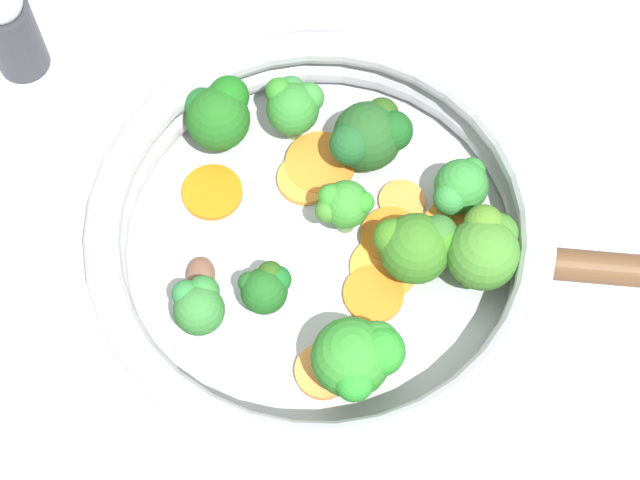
{
  "coord_description": "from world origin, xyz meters",
  "views": [
    {
      "loc": [
        0.09,
        -0.27,
        0.64
      ],
      "look_at": [
        0.0,
        0.0,
        0.03
      ],
      "focal_mm": 60.0,
      "sensor_mm": 36.0,
      "label": 1
    }
  ],
  "objects": [
    {
      "name": "broccoli_floret_4",
      "position": [
        -0.05,
        -0.07,
        0.04
      ],
      "size": [
        0.03,
        0.04,
        0.04
      ],
      "color": "#6F9750",
      "rests_on": "skillet"
    },
    {
      "name": "broccoli_floret_8",
      "position": [
        0.07,
        0.06,
        0.04
      ],
      "size": [
        0.03,
        0.04,
        0.04
      ],
      "color": "#61954A",
      "rests_on": "skillet"
    },
    {
      "name": "skillet_rivet_left",
      "position": [
        0.13,
        0.0,
        0.02
      ],
      "size": [
        0.01,
        0.01,
        0.01
      ],
      "primitive_type": "sphere",
      "color": "#B5B6B8",
      "rests_on": "skillet"
    },
    {
      "name": "carrot_slice_7",
      "position": [
        0.04,
        -0.0,
        0.02
      ],
      "size": [
        0.05,
        0.05,
        0.0
      ],
      "primitive_type": "cylinder",
      "rotation": [
        0.0,
        0.0,
        4.61
      ],
      "color": "orange",
      "rests_on": "skillet"
    },
    {
      "name": "carrot_slice_2",
      "position": [
        0.04,
        0.02,
        0.02
      ],
      "size": [
        0.05,
        0.05,
        0.0
      ],
      "primitive_type": "cylinder",
      "rotation": [
        0.0,
        0.0,
        5.63
      ],
      "color": "orange",
      "rests_on": "skillet"
    },
    {
      "name": "broccoli_floret_9",
      "position": [
        -0.09,
        0.06,
        0.04
      ],
      "size": [
        0.05,
        0.05,
        0.05
      ],
      "color": "#779753",
      "rests_on": "skillet"
    },
    {
      "name": "broccoli_floret_0",
      "position": [
        0.05,
        -0.07,
        0.05
      ],
      "size": [
        0.05,
        0.05,
        0.06
      ],
      "color": "#8AA46E",
      "rests_on": "skillet"
    },
    {
      "name": "carrot_slice_0",
      "position": [
        -0.03,
        0.04,
        0.02
      ],
      "size": [
        0.05,
        0.05,
        0.01
      ],
      "primitive_type": "cylinder",
      "rotation": [
        0.0,
        0.0,
        1.9
      ],
      "color": "orange",
      "rests_on": "skillet"
    },
    {
      "name": "carrot_slice_3",
      "position": [
        0.03,
        -0.08,
        0.02
      ],
      "size": [
        0.05,
        0.05,
        0.01
      ],
      "primitive_type": "cylinder",
      "rotation": [
        0.0,
        0.0,
        0.63
      ],
      "color": "#F49142",
      "rests_on": "skillet"
    },
    {
      "name": "carrot_slice_5",
      "position": [
        0.08,
        0.04,
        0.02
      ],
      "size": [
        0.04,
        0.04,
        0.01
      ],
      "primitive_type": "cylinder",
      "rotation": [
        0.0,
        0.0,
        2.94
      ],
      "color": "orange",
      "rests_on": "skillet"
    },
    {
      "name": "carrot_slice_1",
      "position": [
        0.04,
        -0.02,
        0.02
      ],
      "size": [
        0.05,
        0.05,
        0.0
      ],
      "primitive_type": "cylinder",
      "rotation": [
        0.0,
        0.0,
        4.01
      ],
      "color": "orange",
      "rests_on": "skillet"
    },
    {
      "name": "skillet_rim_wall",
      "position": [
        0.0,
        0.0,
        0.04
      ],
      "size": [
        0.29,
        0.29,
        0.05
      ],
      "color": "#B5B4BF",
      "rests_on": "skillet"
    },
    {
      "name": "broccoli_floret_7",
      "position": [
        -0.04,
        0.08,
        0.04
      ],
      "size": [
        0.04,
        0.04,
        0.05
      ],
      "color": "#7D9852",
      "rests_on": "skillet"
    },
    {
      "name": "broccoli_floret_3",
      "position": [
        -0.02,
        -0.04,
        0.04
      ],
      "size": [
        0.03,
        0.03,
        0.04
      ],
      "color": "#749B56",
      "rests_on": "skillet"
    },
    {
      "name": "salt_shaker",
      "position": [
        -0.25,
        0.08,
        0.04
      ],
      "size": [
        0.04,
        0.04,
        0.09
      ],
      "color": "#333338",
      "rests_on": "ground_plane"
    },
    {
      "name": "skillet",
      "position": [
        0.0,
        0.0,
        0.01
      ],
      "size": [
        0.27,
        0.27,
        0.01
      ],
      "primitive_type": "cylinder",
      "color": "#B2B5B7",
      "rests_on": "ground_plane"
    },
    {
      "name": "broccoli_floret_6",
      "position": [
        0.01,
        0.02,
        0.04
      ],
      "size": [
        0.04,
        0.03,
        0.04
      ],
      "color": "#679152",
      "rests_on": "skillet"
    },
    {
      "name": "mushroom_piece_0",
      "position": [
        -0.06,
        -0.04,
        0.02
      ],
      "size": [
        0.03,
        0.03,
        0.01
      ],
      "primitive_type": "ellipsoid",
      "rotation": [
        0.0,
        0.0,
        5.06
      ],
      "color": "brown",
      "rests_on": "skillet"
    },
    {
      "name": "broccoli_floret_2",
      "position": [
        0.1,
        0.02,
        0.05
      ],
      "size": [
        0.05,
        0.05,
        0.05
      ],
      "color": "#7BB75C",
      "rests_on": "skillet"
    },
    {
      "name": "carrot_slice_4",
      "position": [
        -0.02,
        0.06,
        0.02
      ],
      "size": [
        0.06,
        0.06,
        0.01
      ],
      "primitive_type": "cylinder",
      "rotation": [
        0.0,
        0.0,
        5.09
      ],
      "color": "orange",
      "rests_on": "skillet"
    },
    {
      "name": "broccoli_floret_5",
      "position": [
        0.06,
        0.01,
        0.04
      ],
      "size": [
        0.05,
        0.05,
        0.05
      ],
      "color": "#7CB461",
      "rests_on": "skillet"
    },
    {
      "name": "broccoli_floret_1",
      "position": [
        0.01,
        0.07,
        0.04
      ],
      "size": [
        0.05,
        0.05,
        0.05
      ],
      "color": "#6B8A50",
      "rests_on": "skillet"
    },
    {
      "name": "ground_plane",
      "position": [
        0.0,
        0.0,
        0.0
      ],
      "size": [
        4.0,
        4.0,
        0.0
      ],
      "primitive_type": "plane",
      "color": "#BAB7C1"
    },
    {
      "name": "carrot_slice_8",
      "position": [
        0.04,
        0.05,
        0.02
      ],
      "size": [
        0.04,
        0.04,
        0.0
      ],
      "primitive_type": "cylinder",
      "rotation": [
        0.0,
        0.0,
        0.88
      ],
      "color": "orange",
      "rests_on": "skillet"
    },
    {
      "name": "carrot_slice_6",
      "position": [
        -0.08,
        0.02,
        0.02
      ],
      "size": [
        0.05,
        0.05,
        0.0
      ],
      "primitive_type": "cylinder",
      "rotation": [
        0.0,
        0.0,
        2.68
      ],
      "color": "orange",
      "rests_on": "skillet"
    },
    {
      "name": "skillet_rivet_right",
      "position": [
        0.11,
        0.06,
        0.02
      ],
      "size": [
        0.01,
        0.01,
        0.01
      ],
      "primitive_type": "sphere",
      "color": "#B4B8BC",
      "rests_on": "skillet"
    }
  ]
}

